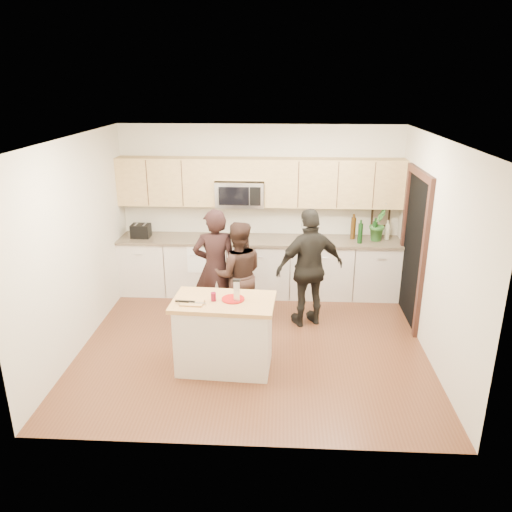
# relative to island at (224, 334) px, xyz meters

# --- Properties ---
(floor) EXTENTS (4.50, 4.50, 0.00)m
(floor) POSITION_rel_island_xyz_m (0.31, 0.60, -0.45)
(floor) COLOR brown
(floor) RESTS_ON ground
(room_shell) EXTENTS (4.52, 4.02, 2.71)m
(room_shell) POSITION_rel_island_xyz_m (0.31, 0.60, 1.28)
(room_shell) COLOR beige
(room_shell) RESTS_ON ground
(back_cabinetry) EXTENTS (4.50, 0.66, 0.94)m
(back_cabinetry) POSITION_rel_island_xyz_m (0.31, 2.29, 0.02)
(back_cabinetry) COLOR beige
(back_cabinetry) RESTS_ON ground
(upper_cabinetry) EXTENTS (4.50, 0.33, 0.75)m
(upper_cabinetry) POSITION_rel_island_xyz_m (0.35, 2.43, 1.39)
(upper_cabinetry) COLOR tan
(upper_cabinetry) RESTS_ON ground
(microwave) EXTENTS (0.76, 0.41, 0.40)m
(microwave) POSITION_rel_island_xyz_m (0.00, 2.40, 1.20)
(microwave) COLOR silver
(microwave) RESTS_ON ground
(doorway) EXTENTS (0.06, 1.25, 2.20)m
(doorway) POSITION_rel_island_xyz_m (2.54, 1.50, 0.70)
(doorway) COLOR black
(doorway) RESTS_ON ground
(framed_picture) EXTENTS (0.30, 0.03, 0.38)m
(framed_picture) POSITION_rel_island_xyz_m (2.26, 2.58, 0.83)
(framed_picture) COLOR black
(framed_picture) RESTS_ON ground
(dish_towel) EXTENTS (0.34, 0.60, 0.48)m
(dish_towel) POSITION_rel_island_xyz_m (-0.64, 2.10, 0.35)
(dish_towel) COLOR white
(dish_towel) RESTS_ON ground
(island) EXTENTS (1.24, 0.77, 0.90)m
(island) POSITION_rel_island_xyz_m (0.00, 0.00, 0.00)
(island) COLOR beige
(island) RESTS_ON ground
(red_plate) EXTENTS (0.27, 0.27, 0.02)m
(red_plate) POSITION_rel_island_xyz_m (0.11, 0.02, 0.45)
(red_plate) COLOR #9B100E
(red_plate) RESTS_ON island
(box_grater) EXTENTS (0.08, 0.06, 0.26)m
(box_grater) POSITION_rel_island_xyz_m (0.16, -0.03, 0.60)
(box_grater) COLOR silver
(box_grater) RESTS_ON red_plate
(drink_glass) EXTENTS (0.06, 0.06, 0.10)m
(drink_glass) POSITION_rel_island_xyz_m (-0.11, -0.03, 0.50)
(drink_glass) COLOR maroon
(drink_glass) RESTS_ON island
(cutting_board) EXTENTS (0.27, 0.20, 0.02)m
(cutting_board) POSITION_rel_island_xyz_m (-0.35, -0.12, 0.46)
(cutting_board) COLOR #B2874A
(cutting_board) RESTS_ON island
(tongs) EXTENTS (0.23, 0.04, 0.02)m
(tongs) POSITION_rel_island_xyz_m (-0.43, -0.12, 0.47)
(tongs) COLOR black
(tongs) RESTS_ON cutting_board
(knife) EXTENTS (0.20, 0.03, 0.01)m
(knife) POSITION_rel_island_xyz_m (-0.28, -0.14, 0.47)
(knife) COLOR silver
(knife) RESTS_ON cutting_board
(toaster) EXTENTS (0.29, 0.24, 0.22)m
(toaster) POSITION_rel_island_xyz_m (-1.60, 2.27, 0.59)
(toaster) COLOR black
(toaster) RESTS_ON back_cabinetry
(bottle_cluster) EXTENTS (0.62, 0.30, 0.40)m
(bottle_cluster) POSITION_rel_island_xyz_m (2.03, 2.30, 0.67)
(bottle_cluster) COLOR #3C250B
(bottle_cluster) RESTS_ON back_cabinetry
(orchid) EXTENTS (0.37, 0.38, 0.54)m
(orchid) POSITION_rel_island_xyz_m (2.18, 2.32, 0.76)
(orchid) COLOR #306829
(orchid) RESTS_ON back_cabinetry
(woman_left) EXTENTS (0.68, 0.50, 1.71)m
(woman_left) POSITION_rel_island_xyz_m (-0.25, 1.16, 0.40)
(woman_left) COLOR black
(woman_left) RESTS_ON ground
(woman_center) EXTENTS (0.83, 0.69, 1.53)m
(woman_center) POSITION_rel_island_xyz_m (0.07, 1.15, 0.31)
(woman_center) COLOR black
(woman_center) RESTS_ON ground
(woman_right) EXTENTS (1.08, 0.75, 1.71)m
(woman_right) POSITION_rel_island_xyz_m (1.07, 1.23, 0.40)
(woman_right) COLOR black
(woman_right) RESTS_ON ground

